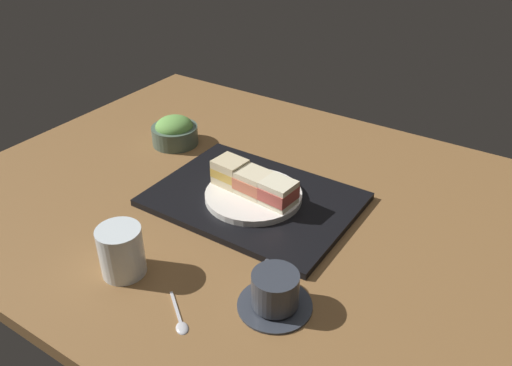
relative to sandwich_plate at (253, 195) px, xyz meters
The scene contains 10 objects.
ground_plane 5.34cm from the sandwich_plate, 160.07° to the right, with size 140.00×100.00×3.00cm, color brown.
serving_tray 1.57cm from the sandwich_plate, 59.02° to the right, with size 42.25×30.89×1.47cm, color black.
sandwich_plate is the anchor object (origin of this frame).
sandwich_near 7.21cm from the sandwich_plate, behind, with size 6.93×6.67×5.16cm.
sandwich_middle 3.25cm from the sandwich_plate, 14.04° to the left, with size 7.26×6.65×5.10cm.
sandwich_far 7.31cm from the sandwich_plate, ahead, with size 6.93×6.31×5.57cm.
salad_bowl 34.59cm from the sandwich_plate, 20.59° to the right, with size 11.79×11.79×7.43cm.
coffee_cup 29.94cm from the sandwich_plate, 130.19° to the left, with size 12.52×12.52×6.70cm.
drinking_glass 31.48cm from the sandwich_plate, 76.23° to the left, with size 7.90×7.90×9.29cm, color silver.
teaspoon 35.38cm from the sandwich_plate, 104.23° to the left, with size 8.59×6.90×0.80cm.
Camera 1 is at (-46.67, 77.03, 62.31)cm, focal length 36.07 mm.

